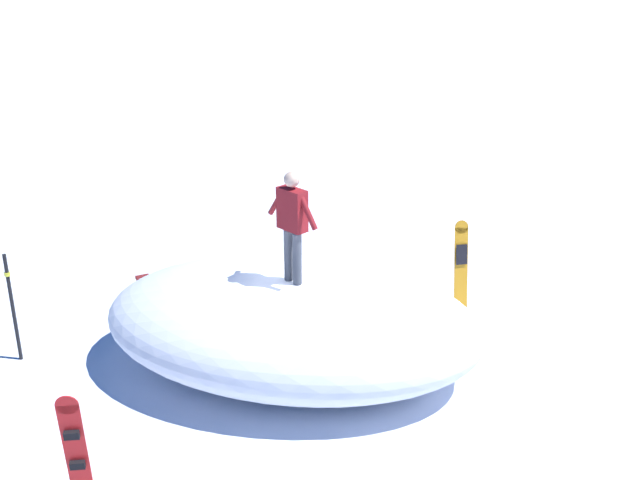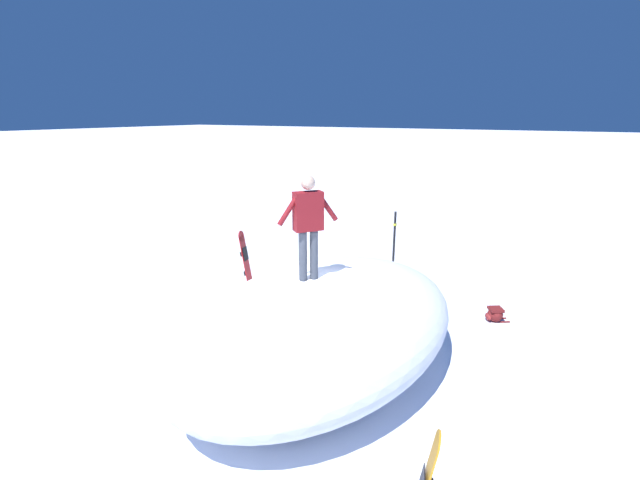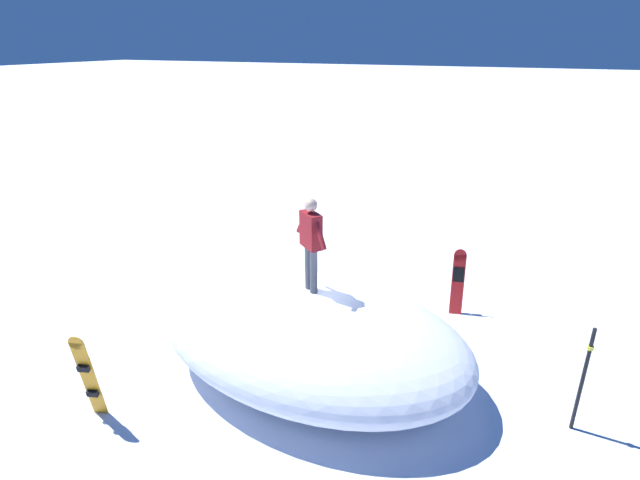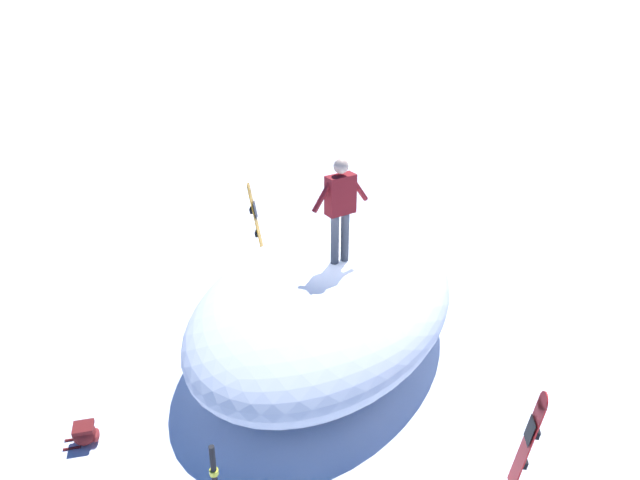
# 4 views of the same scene
# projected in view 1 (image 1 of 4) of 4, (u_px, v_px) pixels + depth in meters

# --- Properties ---
(ground) EXTENTS (240.00, 240.00, 0.00)m
(ground) POSITION_uv_depth(u_px,v_px,m) (312.00, 375.00, 12.65)
(ground) COLOR white
(snow_mound) EXTENTS (4.67, 6.61, 1.67)m
(snow_mound) POSITION_uv_depth(u_px,v_px,m) (292.00, 322.00, 12.59)
(snow_mound) COLOR white
(snow_mound) RESTS_ON ground
(snowboarder_standing) EXTENTS (0.72, 0.89, 1.78)m
(snowboarder_standing) POSITION_uv_depth(u_px,v_px,m) (292.00, 219.00, 11.69)
(snowboarder_standing) COLOR #333842
(snowboarder_standing) RESTS_ON snow_mound
(snowboard_primary_upright) EXTENTS (0.36, 0.33, 1.72)m
(snowboard_primary_upright) POSITION_uv_depth(u_px,v_px,m) (461.00, 264.00, 14.66)
(snowboard_primary_upright) COLOR orange
(snowboard_primary_upright) RESTS_ON ground
(snowboard_secondary_upright) EXTENTS (0.31, 0.34, 1.56)m
(snowboard_secondary_upright) POSITION_uv_depth(u_px,v_px,m) (74.00, 443.00, 9.68)
(snowboard_secondary_upright) COLOR red
(snowboard_secondary_upright) RESTS_ON ground
(backpack_near) EXTENTS (0.55, 0.48, 0.32)m
(backpack_near) POSITION_uv_depth(u_px,v_px,m) (144.00, 284.00, 15.52)
(backpack_near) COLOR maroon
(backpack_near) RESTS_ON ground
(trail_marker_pole) EXTENTS (0.10, 0.10, 1.93)m
(trail_marker_pole) POSITION_uv_depth(u_px,v_px,m) (12.00, 306.00, 12.76)
(trail_marker_pole) COLOR black
(trail_marker_pole) RESTS_ON ground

